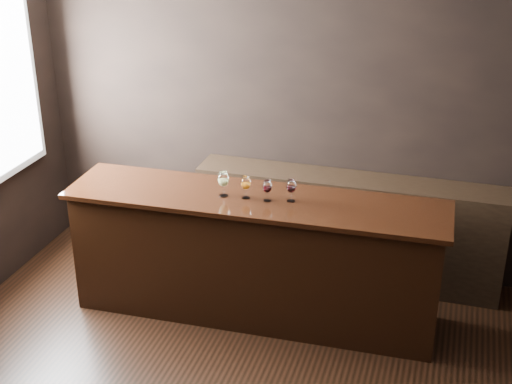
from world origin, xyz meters
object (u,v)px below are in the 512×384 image
(glass_amber, at_px, (246,183))
(glass_white, at_px, (223,180))
(glass_red_a, at_px, (267,187))
(glass_red_b, at_px, (291,187))
(bar_counter, at_px, (255,259))
(back_bar_shelf, at_px, (347,228))

(glass_amber, bearing_deg, glass_white, -175.18)
(glass_red_a, xyz_separation_m, glass_red_b, (0.18, 0.05, 0.01))
(bar_counter, height_order, glass_amber, glass_amber)
(glass_amber, relative_size, glass_red_a, 1.06)
(back_bar_shelf, relative_size, glass_amber, 14.75)
(back_bar_shelf, height_order, glass_amber, glass_amber)
(bar_counter, height_order, back_bar_shelf, bar_counter)
(glass_red_a, bearing_deg, bar_counter, 165.86)
(back_bar_shelf, xyz_separation_m, glass_white, (-0.87, -0.86, 0.72))
(glass_amber, height_order, glass_red_b, glass_amber)
(glass_red_a, distance_m, glass_red_b, 0.19)
(back_bar_shelf, distance_m, glass_amber, 1.30)
(glass_white, bearing_deg, glass_red_b, 5.99)
(back_bar_shelf, relative_size, glass_white, 13.12)
(bar_counter, bearing_deg, back_bar_shelf, 51.32)
(bar_counter, height_order, glass_white, glass_white)
(back_bar_shelf, relative_size, glass_red_b, 14.93)
(glass_white, bearing_deg, glass_amber, 4.82)
(glass_white, distance_m, glass_red_b, 0.54)
(glass_white, distance_m, glass_amber, 0.18)
(glass_white, height_order, glass_red_b, glass_white)
(glass_red_a, bearing_deg, back_bar_shelf, 58.88)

